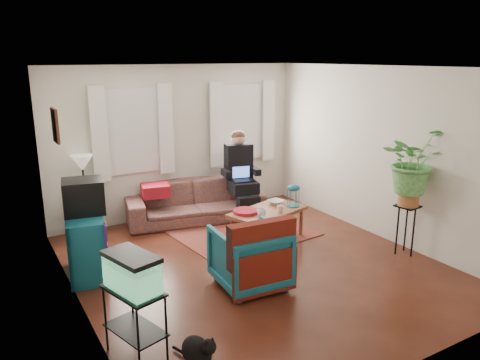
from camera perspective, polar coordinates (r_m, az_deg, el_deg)
floor at (r=6.41m, az=1.85°, el=-10.36°), size 4.50×5.00×0.01m
ceiling at (r=5.80m, az=2.07°, el=13.58°), size 4.50×5.00×0.01m
wall_back at (r=8.14m, az=-7.55°, el=4.64°), size 4.50×0.01×2.60m
wall_front at (r=4.18m, az=20.77°, el=-6.18°), size 4.50×0.01×2.60m
wall_left at (r=5.16m, az=-19.65°, el=-2.10°), size 0.01×5.00×2.60m
wall_right at (r=7.40m, az=16.86°, el=3.09°), size 0.01×5.00×2.60m
window_left at (r=7.81m, az=-12.98°, el=5.82°), size 1.08×0.04×1.38m
window_right at (r=8.64m, az=0.14°, el=7.04°), size 1.08×0.04×1.38m
curtains_left at (r=7.74m, az=-12.80°, el=5.74°), size 1.36×0.06×1.50m
curtains_right at (r=8.57m, az=0.41°, el=6.98°), size 1.36×0.06×1.50m
picture_frame at (r=5.86m, az=-21.52°, el=6.19°), size 0.04×0.32×0.40m
area_rug at (r=7.48m, az=0.39°, el=-6.46°), size 2.14×1.78×0.01m
sofa at (r=7.97m, az=-5.56°, el=-1.84°), size 2.42×1.35×0.89m
seated_person at (r=8.12m, az=0.06°, el=0.27°), size 0.70×0.81×1.36m
side_table at (r=7.80m, az=-18.21°, el=-3.79°), size 0.51×0.51×0.66m
table_lamp at (r=7.63m, az=-18.58°, el=0.60°), size 0.38×0.38×0.61m
dresser at (r=6.32m, az=-18.21°, el=-7.51°), size 0.60×0.96×0.81m
crt_tv at (r=6.20m, az=-18.54°, el=-1.89°), size 0.57×0.53×0.43m
aquarium_stand at (r=4.63m, az=-12.64°, el=-16.62°), size 0.49×0.68×0.68m
aquarium at (r=4.39m, az=-13.03°, el=-10.84°), size 0.44×0.62×0.36m
black_cat at (r=4.52m, az=-5.32°, el=-19.79°), size 0.36×0.44×0.33m
armchair at (r=5.73m, az=1.19°, el=-9.00°), size 0.86×0.81×0.83m
serape_throw at (r=5.40m, az=2.78°, el=-8.55°), size 0.84×0.25×0.68m
coffee_table at (r=7.13m, az=3.39°, el=-5.54°), size 1.32×0.96×0.49m
cup_a at (r=6.77m, az=2.67°, el=-3.98°), size 0.17×0.17×0.11m
cup_b at (r=6.96m, az=4.95°, el=-3.51°), size 0.13×0.13×0.10m
bowl at (r=7.34m, az=4.38°, el=-2.68°), size 0.29×0.29×0.06m
snack_tray at (r=6.91m, az=0.67°, el=-3.84°), size 0.46×0.46×0.04m
birdcage at (r=7.21m, az=6.51°, el=-1.87°), size 0.24×0.24×0.35m
plant_stand at (r=7.02m, az=19.52°, el=-5.74°), size 0.34×0.34×0.72m
potted_plant at (r=6.78m, az=20.14°, el=1.08°), size 0.91×0.82×0.91m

